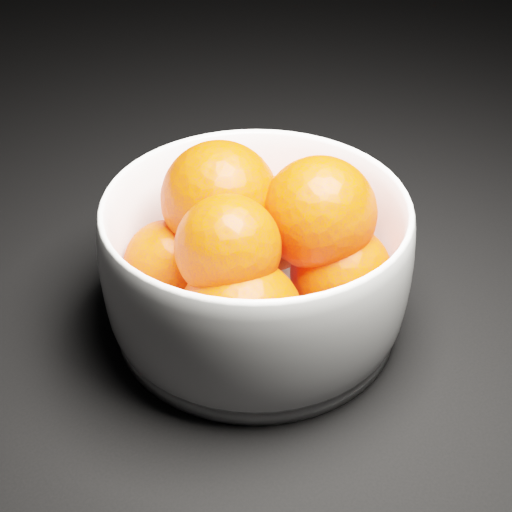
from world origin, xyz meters
TOP-DOWN VIEW (x-y plane):
  - ground at (0.00, 0.00)m, footprint 3.00×3.00m
  - bowl at (-0.00, -0.11)m, footprint 0.24×0.24m
  - orange_pile at (-0.00, -0.11)m, footprint 0.18×0.17m

SIDE VIEW (x-z plane):
  - ground at x=0.00m, z-range 0.00..0.00m
  - bowl at x=0.00m, z-range 0.00..0.12m
  - orange_pile at x=0.00m, z-range 0.01..0.14m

